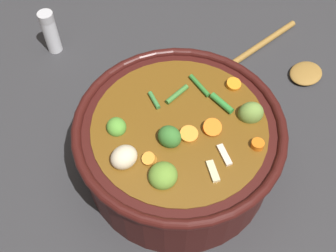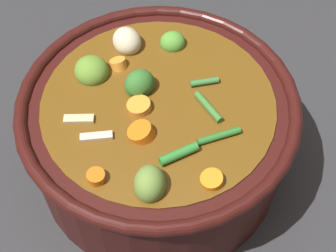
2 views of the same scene
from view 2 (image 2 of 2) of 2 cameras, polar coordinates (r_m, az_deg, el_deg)
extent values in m
plane|color=#2D2D30|center=(0.67, -0.95, -3.96)|extent=(1.10, 1.10, 0.00)
cylinder|color=#38110F|center=(0.62, -1.03, -0.93)|extent=(0.31, 0.31, 0.12)
torus|color=#38110F|center=(0.57, -1.12, 2.62)|extent=(0.33, 0.33, 0.02)
cylinder|color=brown|center=(0.61, -1.03, -0.66)|extent=(0.27, 0.27, 0.12)
ellipsoid|color=olive|center=(0.60, -8.66, 6.18)|extent=(0.06, 0.06, 0.03)
ellipsoid|color=#35702C|center=(0.58, -3.24, 4.81)|extent=(0.05, 0.05, 0.03)
ellipsoid|color=#549834|center=(0.63, 0.64, 9.45)|extent=(0.04, 0.04, 0.03)
ellipsoid|color=olive|center=(0.50, -2.07, -6.59)|extent=(0.04, 0.04, 0.04)
cylinder|color=orange|center=(0.54, -3.03, -0.84)|extent=(0.03, 0.03, 0.02)
cylinder|color=orange|center=(0.51, 5.02, -6.18)|extent=(0.03, 0.03, 0.02)
cylinder|color=orange|center=(0.51, -8.16, -5.86)|extent=(0.02, 0.02, 0.02)
cylinder|color=orange|center=(0.56, -3.28, 2.15)|extent=(0.03, 0.03, 0.02)
cylinder|color=orange|center=(0.61, -5.63, 6.94)|extent=(0.03, 0.03, 0.02)
ellipsoid|color=beige|center=(0.63, -4.68, 9.58)|extent=(0.05, 0.05, 0.03)
cylinder|color=#397D3A|center=(0.58, 4.16, 5.02)|extent=(0.03, 0.02, 0.01)
cylinder|color=#3C7631|center=(0.56, 4.62, 2.23)|extent=(0.04, 0.04, 0.01)
cylinder|color=#2E742C|center=(0.54, 5.82, -1.13)|extent=(0.05, 0.03, 0.01)
cylinder|color=#308333|center=(0.52, 1.24, -3.17)|extent=(0.04, 0.03, 0.01)
cube|color=beige|center=(0.54, -8.14, -1.19)|extent=(0.04, 0.02, 0.01)
cube|color=beige|center=(0.56, -10.09, 0.78)|extent=(0.03, 0.02, 0.01)
camera|label=1|loc=(0.58, -57.94, 44.54)|focal=43.93mm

